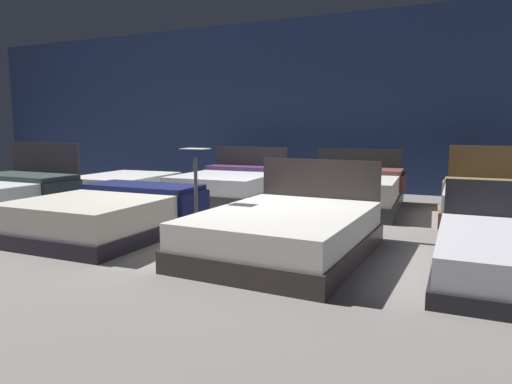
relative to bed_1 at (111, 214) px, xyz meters
name	(u,v)px	position (x,y,z in m)	size (l,w,h in m)	color
ground_plane	(243,222)	(1.13, 1.31, -0.25)	(18.00, 18.00, 0.02)	gray
showroom_back_wall	(321,104)	(1.13, 4.99, 1.51)	(18.00, 0.06, 3.50)	navy
bed_1	(111,214)	(0.00, 0.00, 0.00)	(1.63, 2.09, 0.53)	black
bed_2	(286,232)	(2.24, -0.01, -0.01)	(1.61, 2.17, 0.89)	#332B2C
bed_4	(125,184)	(-2.20, 2.87, -0.06)	(1.62, 1.99, 0.36)	black
bed_5	(230,186)	(0.06, 3.01, 0.01)	(1.70, 2.08, 0.90)	#333130
bed_6	(348,191)	(2.20, 2.92, 0.04)	(1.69, 2.20, 0.90)	#282D2F
bed_7	(504,203)	(4.39, 2.94, -0.01)	(1.66, 2.08, 0.99)	brown
price_sign	(196,206)	(1.13, 0.11, 0.16)	(0.28, 0.24, 1.04)	#3F3F44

